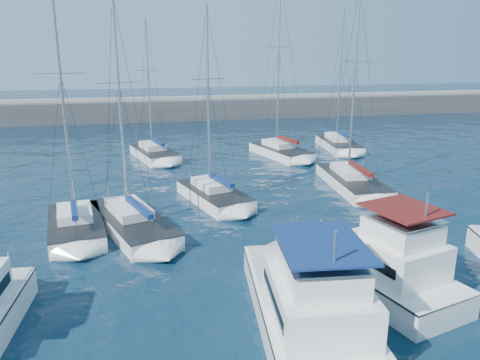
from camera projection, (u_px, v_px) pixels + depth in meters
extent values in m
plane|color=black|center=(307.00, 259.00, 24.83)|extent=(220.00, 220.00, 0.00)
cube|color=#424244|center=(195.00, 112.00, 73.51)|extent=(160.00, 6.00, 4.00)
cube|color=gray|center=(195.00, 98.00, 72.91)|extent=(160.00, 1.20, 0.50)
cube|color=white|center=(307.00, 317.00, 18.79)|extent=(4.87, 10.94, 1.60)
cube|color=#262628|center=(307.00, 300.00, 18.59)|extent=(4.94, 10.95, 0.08)
cube|color=white|center=(317.00, 298.00, 17.12)|extent=(3.73, 5.22, 1.60)
cube|color=black|center=(317.00, 296.00, 17.09)|extent=(3.70, 4.24, 0.45)
cube|color=white|center=(320.00, 269.00, 16.58)|extent=(2.94, 3.68, 0.90)
cube|color=navy|center=(321.00, 243.00, 16.31)|extent=(3.31, 4.21, 0.08)
cube|color=white|center=(377.00, 279.00, 21.85)|extent=(5.59, 8.70, 1.60)
cube|color=#262628|center=(378.00, 264.00, 21.65)|extent=(5.66, 8.72, 0.08)
cube|color=white|center=(396.00, 256.00, 20.58)|extent=(3.92, 4.40, 1.60)
cube|color=black|center=(396.00, 254.00, 20.55)|extent=(3.77, 3.70, 0.45)
cube|color=white|center=(402.00, 231.00, 20.06)|extent=(3.03, 3.16, 0.90)
cube|color=#551411|center=(404.00, 209.00, 19.79)|extent=(3.43, 3.60, 0.08)
cube|color=white|center=(76.00, 230.00, 27.97)|extent=(4.03, 7.16, 1.30)
cube|color=#262628|center=(75.00, 220.00, 27.80)|extent=(4.09, 7.17, 0.06)
cube|color=white|center=(74.00, 213.00, 28.09)|extent=(2.39, 3.23, 0.55)
cylinder|color=silver|center=(63.00, 97.00, 26.44)|extent=(0.18, 0.18, 13.31)
cylinder|color=silver|center=(74.00, 212.00, 26.65)|extent=(0.65, 3.36, 0.12)
cube|color=navy|center=(74.00, 210.00, 26.52)|extent=(0.83, 3.06, 0.28)
cube|color=white|center=(133.00, 226.00, 28.62)|extent=(5.74, 9.32, 1.30)
cube|color=#262628|center=(132.00, 216.00, 28.44)|extent=(5.79, 9.34, 0.06)
cube|color=white|center=(129.00, 209.00, 28.81)|extent=(3.11, 4.29, 0.55)
cylinder|color=silver|center=(120.00, 104.00, 27.33)|extent=(0.18, 0.18, 12.35)
cylinder|color=silver|center=(138.00, 209.00, 27.11)|extent=(1.57, 4.21, 0.12)
cube|color=navy|center=(139.00, 207.00, 26.99)|extent=(1.64, 3.87, 0.28)
cube|color=white|center=(214.00, 198.00, 33.84)|extent=(4.92, 7.81, 1.30)
cube|color=#262628|center=(214.00, 190.00, 33.67)|extent=(4.98, 7.83, 0.06)
cube|color=white|center=(211.00, 184.00, 33.96)|extent=(2.74, 3.60, 0.55)
cylinder|color=silver|center=(208.00, 97.00, 32.47)|extent=(0.18, 0.18, 12.14)
cylinder|color=silver|center=(221.00, 182.00, 32.51)|extent=(1.19, 3.51, 0.12)
cube|color=navy|center=(221.00, 180.00, 32.38)|extent=(1.30, 3.23, 0.28)
cube|color=white|center=(352.00, 184.00, 37.31)|extent=(3.67, 9.42, 1.30)
cube|color=#262628|center=(352.00, 176.00, 37.14)|extent=(3.73, 9.42, 0.06)
cube|color=white|center=(350.00, 171.00, 37.60)|extent=(2.26, 4.16, 0.55)
cylinder|color=silver|center=(354.00, 80.00, 35.97)|extent=(0.18, 0.18, 13.84)
cylinder|color=silver|center=(360.00, 170.00, 35.58)|extent=(0.41, 4.62, 0.12)
cube|color=#551411|center=(361.00, 169.00, 35.44)|extent=(0.61, 4.17, 0.28)
cube|color=white|center=(155.00, 156.00, 47.00)|extent=(4.97, 8.10, 1.30)
cube|color=#262628|center=(154.00, 150.00, 46.83)|extent=(5.03, 8.11, 0.06)
cube|color=white|center=(153.00, 146.00, 47.14)|extent=(2.79, 3.72, 0.55)
cylinder|color=silver|center=(149.00, 83.00, 45.68)|extent=(0.18, 0.18, 12.03)
cylinder|color=silver|center=(157.00, 143.00, 45.62)|extent=(1.16, 3.67, 0.12)
cube|color=navy|center=(158.00, 142.00, 45.50)|extent=(1.28, 3.37, 0.28)
cube|color=white|center=(281.00, 153.00, 48.04)|extent=(5.15, 8.39, 1.30)
cube|color=#262628|center=(281.00, 147.00, 47.87)|extent=(5.21, 8.41, 0.06)
cube|color=white|center=(278.00, 143.00, 48.20)|extent=(2.89, 3.85, 0.55)
cylinder|color=silver|center=(279.00, 63.00, 46.25)|extent=(0.18, 0.18, 15.65)
cylinder|color=silver|center=(287.00, 141.00, 46.63)|extent=(1.20, 3.80, 0.12)
cube|color=#551411|center=(288.00, 140.00, 46.50)|extent=(1.31, 3.49, 0.28)
cube|color=white|center=(339.00, 146.00, 51.42)|extent=(3.70, 8.35, 1.30)
cube|color=#262628|center=(339.00, 141.00, 51.25)|extent=(3.76, 8.35, 0.06)
cube|color=white|center=(338.00, 137.00, 51.65)|extent=(2.25, 3.71, 0.55)
cylinder|color=silver|center=(340.00, 73.00, 50.04)|extent=(0.18, 0.18, 13.41)
cylinder|color=silver|center=(343.00, 135.00, 49.85)|extent=(0.47, 4.05, 0.12)
cube|color=navy|center=(343.00, 134.00, 49.71)|extent=(0.67, 3.67, 0.28)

